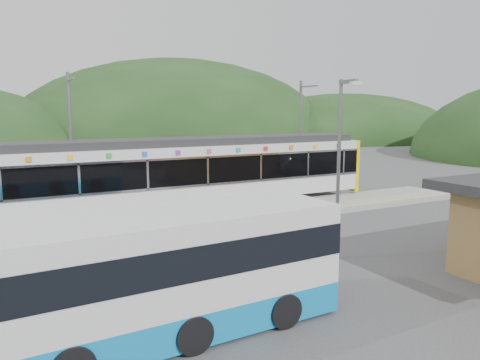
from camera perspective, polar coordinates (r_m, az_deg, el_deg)
name	(u,v)px	position (r m, az deg, el deg)	size (l,w,h in m)	color
ground	(282,233)	(19.95, 5.10, -6.47)	(120.00, 120.00, 0.00)	#4C4C4F
hills	(321,199)	(27.68, 9.81, -2.32)	(146.00, 149.00, 26.00)	#1E3D19
platform	(244,214)	(22.66, 0.51, -4.22)	(26.00, 3.20, 0.30)	#9E9E99
yellow_line	(258,217)	(21.52, 2.18, -4.49)	(26.00, 0.10, 0.01)	yellow
train	(187,171)	(23.96, -6.48, 1.07)	(20.44, 3.01, 3.74)	black
catenary_mast_west	(71,140)	(24.94, -19.88, 4.57)	(0.18, 1.80, 7.00)	slate
catenary_mast_east	(300,134)	(30.33, 7.37, 5.63)	(0.18, 1.80, 7.00)	slate
bus	(119,286)	(10.71, -14.52, -12.43)	(10.55, 2.83, 2.85)	#0D86CE
lamp_post	(341,154)	(16.16, 12.25, 3.09)	(0.38, 1.11, 6.17)	slate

